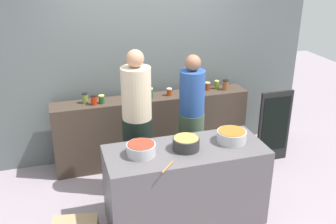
{
  "coord_description": "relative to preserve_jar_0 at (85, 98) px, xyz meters",
  "views": [
    {
      "loc": [
        -1.22,
        -3.69,
        2.85
      ],
      "look_at": [
        0.0,
        0.35,
        1.05
      ],
      "focal_mm": 41.66,
      "sensor_mm": 36.0,
      "label": 1
    }
  ],
  "objects": [
    {
      "name": "ground",
      "position": [
        0.89,
        -1.13,
        -1.04
      ],
      "size": [
        12.0,
        12.0,
        0.0
      ],
      "primitive_type": "plane",
      "color": "#9A8A94"
    },
    {
      "name": "storefront_wall",
      "position": [
        0.89,
        0.32,
        0.46
      ],
      "size": [
        4.8,
        0.12,
        3.0
      ],
      "primitive_type": "cube",
      "color": "slate",
      "rests_on": "ground"
    },
    {
      "name": "display_shelf",
      "position": [
        0.89,
        -0.03,
        -0.55
      ],
      "size": [
        2.7,
        0.36,
        0.97
      ],
      "primitive_type": "cube",
      "color": "#41342A",
      "rests_on": "ground"
    },
    {
      "name": "prep_table",
      "position": [
        0.89,
        -1.43,
        -0.59
      ],
      "size": [
        1.7,
        0.7,
        0.89
      ],
      "primitive_type": "cube",
      "color": "#5B5659",
      "rests_on": "ground"
    },
    {
      "name": "preserve_jar_0",
      "position": [
        0.0,
        0.0,
        0.0
      ],
      "size": [
        0.08,
        0.08,
        0.14
      ],
      "color": "olive",
      "rests_on": "display_shelf"
    },
    {
      "name": "preserve_jar_1",
      "position": [
        0.1,
        -0.08,
        -0.0
      ],
      "size": [
        0.08,
        0.08,
        0.13
      ],
      "color": "#B8270E",
      "rests_on": "display_shelf"
    },
    {
      "name": "preserve_jar_2",
      "position": [
        0.21,
        -0.07,
        -0.01
      ],
      "size": [
        0.08,
        0.08,
        0.11
      ],
      "color": "#235323",
      "rests_on": "display_shelf"
    },
    {
      "name": "preserve_jar_3",
      "position": [
        0.69,
        -0.04,
        -0.02
      ],
      "size": [
        0.08,
        0.08,
        0.11
      ],
      "color": "#471A5E",
      "rests_on": "display_shelf"
    },
    {
      "name": "preserve_jar_4",
      "position": [
        0.86,
        -0.07,
        0.0
      ],
      "size": [
        0.07,
        0.07,
        0.14
      ],
      "color": "#235F35",
      "rests_on": "display_shelf"
    },
    {
      "name": "preserve_jar_5",
      "position": [
        1.13,
        -0.04,
        -0.02
      ],
      "size": [
        0.07,
        0.07,
        0.1
      ],
      "color": "#AF360D",
      "rests_on": "display_shelf"
    },
    {
      "name": "preserve_jar_6",
      "position": [
        1.54,
        -0.1,
        -0.02
      ],
      "size": [
        0.07,
        0.07,
        0.1
      ],
      "color": "#4E1E60",
      "rests_on": "display_shelf"
    },
    {
      "name": "preserve_jar_7",
      "position": [
        1.71,
        0.02,
        -0.01
      ],
      "size": [
        0.08,
        0.08,
        0.11
      ],
      "color": "maroon",
      "rests_on": "display_shelf"
    },
    {
      "name": "preserve_jar_8",
      "position": [
        1.86,
        0.03,
        -0.01
      ],
      "size": [
        0.07,
        0.07,
        0.12
      ],
      "color": "olive",
      "rests_on": "display_shelf"
    },
    {
      "name": "preserve_jar_9",
      "position": [
        1.96,
        -0.05,
        0.01
      ],
      "size": [
        0.09,
        0.09,
        0.15
      ],
      "color": "brown",
      "rests_on": "display_shelf"
    },
    {
      "name": "cooking_pot_left",
      "position": [
        0.41,
        -1.41,
        -0.08
      ],
      "size": [
        0.3,
        0.3,
        0.13
      ],
      "color": "#B7B7BC",
      "rests_on": "prep_table"
    },
    {
      "name": "cooking_pot_center",
      "position": [
        0.89,
        -1.43,
        -0.08
      ],
      "size": [
        0.28,
        0.28,
        0.13
      ],
      "color": "#2D2D2D",
      "rests_on": "prep_table"
    },
    {
      "name": "cooking_pot_right",
      "position": [
        1.42,
        -1.41,
        -0.08
      ],
      "size": [
        0.32,
        0.32,
        0.13
      ],
      "color": "#B7B7BC",
      "rests_on": "prep_table"
    },
    {
      "name": "wooden_spoon",
      "position": [
        0.6,
        -1.73,
        -0.13
      ],
      "size": [
        0.17,
        0.18,
        0.02
      ],
      "primitive_type": "cylinder",
      "rotation": [
        1.57,
        0.0,
        2.39
      ],
      "color": "#9E703D",
      "rests_on": "prep_table"
    },
    {
      "name": "cook_with_tongs",
      "position": [
        0.53,
        -0.73,
        -0.21
      ],
      "size": [
        0.36,
        0.36,
        1.82
      ],
      "color": "black",
      "rests_on": "ground"
    },
    {
      "name": "cook_in_cap",
      "position": [
        1.25,
        -0.6,
        -0.27
      ],
      "size": [
        0.33,
        0.33,
        1.67
      ],
      "color": "#40543D",
      "rests_on": "ground"
    },
    {
      "name": "chalkboard_sign",
      "position": [
        2.52,
        -0.53,
        -0.51
      ],
      "size": [
        0.48,
        0.05,
        1.05
      ],
      "color": "black",
      "rests_on": "ground"
    }
  ]
}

